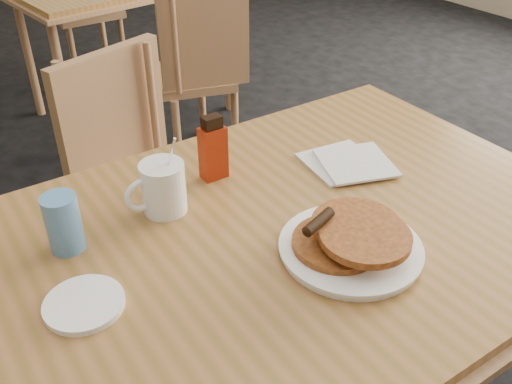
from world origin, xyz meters
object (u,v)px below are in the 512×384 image
Objects in this scene: main_table at (279,244)px; syrup_bottle at (213,150)px; pancake_plate at (351,242)px; coffee_mug at (162,187)px; chair_main_far at (130,168)px; chair_neighbor_near at (196,63)px; blue_tumbler at (63,223)px.

syrup_bottle is (-0.00, 0.24, 0.11)m from main_table.
pancake_plate reaches higher than main_table.
pancake_plate is at bearing -51.21° from coffee_mug.
chair_main_far reaches higher than chair_neighbor_near.
coffee_mug is at bearing -121.74° from chair_main_far.
chair_main_far is 0.74m from blue_tumbler.
pancake_plate is at bearing -36.55° from blue_tumbler.
main_table is 0.27m from syrup_bottle.
coffee_mug is at bearing 129.79° from main_table.
syrup_bottle is (-0.62, -1.19, 0.31)m from chair_neighbor_near.
coffee_mug is at bearing 124.63° from pancake_plate.
pancake_plate is at bearing -63.87° from main_table.
main_table is 0.79m from chair_main_far.
chair_main_far is 0.92m from chair_neighbor_near.
pancake_plate is at bearing -91.22° from chair_neighbor_near.
syrup_bottle is 0.37m from blue_tumbler.
pancake_plate is (-0.55, -1.57, 0.27)m from chair_neighbor_near.
chair_neighbor_near is 4.91× the size of coffee_mug.
syrup_bottle reaches higher than pancake_plate.
coffee_mug reaches higher than chair_main_far.
main_table is 1.58m from chair_neighbor_near.
chair_neighbor_near is at bearing 30.41° from chair_main_far.
chair_neighbor_near is at bearing 62.22° from coffee_mug.
coffee_mug reaches higher than pancake_plate.
chair_neighbor_near is 7.29× the size of blue_tumbler.
pancake_plate is at bearing -78.51° from syrup_bottle.
chair_neighbor_near reaches higher than main_table.
blue_tumbler reaches higher than pancake_plate.
blue_tumbler is at bearing 153.18° from main_table.
chair_neighbor_near is 1.38m from syrup_bottle.
chair_neighbor_near is at bearing 51.75° from blue_tumbler.
chair_neighbor_near is 1.62m from blue_tumbler.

